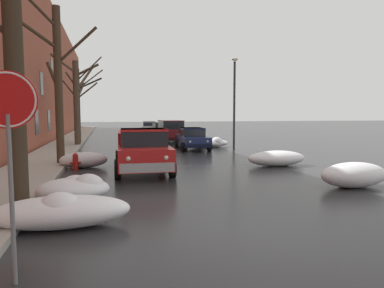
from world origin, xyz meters
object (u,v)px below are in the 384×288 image
object	(u,v)px
sedan_green_parked_far_down_block	(162,129)
street_lamp_post	(234,99)
stop_sign_at_corner	(8,120)
pickup_truck_red_approaching_near_lane	(143,150)
sedan_darkblue_parked_kerbside_close	(192,138)
suv_maroon_parked_kerbside_mid	(171,131)
bare_tree_second_along_sidewalk	(57,80)
sedan_white_queued_behind_truck	(149,127)
bare_tree_mid_block	(77,98)
bare_tree_far_down_block	(79,102)
bare_tree_at_the_corner	(12,47)
fire_hydrant	(75,162)

from	to	relation	value
sedan_green_parked_far_down_block	street_lamp_post	bearing A→B (deg)	-80.58
street_lamp_post	stop_sign_at_corner	bearing A→B (deg)	-120.42
pickup_truck_red_approaching_near_lane	sedan_darkblue_parked_kerbside_close	distance (m)	9.06
sedan_green_parked_far_down_block	suv_maroon_parked_kerbside_mid	bearing A→B (deg)	-93.59
pickup_truck_red_approaching_near_lane	street_lamp_post	distance (m)	9.77
pickup_truck_red_approaching_near_lane	sedan_darkblue_parked_kerbside_close	xyz separation A→B (m)	(4.05, 8.10, -0.13)
bare_tree_second_along_sidewalk	suv_maroon_parked_kerbside_mid	xyz separation A→B (m)	(7.12, 11.16, -2.81)
sedan_darkblue_parked_kerbside_close	sedan_white_queued_behind_truck	bearing A→B (deg)	91.06
bare_tree_mid_block	bare_tree_far_down_block	bearing A→B (deg)	87.77
bare_tree_far_down_block	suv_maroon_parked_kerbside_mid	bearing A→B (deg)	0.61
sedan_white_queued_behind_truck	bare_tree_second_along_sidewalk	bearing A→B (deg)	-105.75
bare_tree_mid_block	pickup_truck_red_approaching_near_lane	size ratio (longest dim) A/B	1.21
bare_tree_at_the_corner	sedan_green_parked_far_down_block	world-z (taller)	bare_tree_at_the_corner
bare_tree_second_along_sidewalk	sedan_green_parked_far_down_block	size ratio (longest dim) A/B	1.74
pickup_truck_red_approaching_near_lane	suv_maroon_parked_kerbside_mid	bearing A→B (deg)	74.95
bare_tree_mid_block	sedan_darkblue_parked_kerbside_close	xyz separation A→B (m)	(7.40, -4.08, -2.67)
suv_maroon_parked_kerbside_mid	street_lamp_post	bearing A→B (deg)	-67.41
stop_sign_at_corner	bare_tree_at_the_corner	bearing A→B (deg)	101.89
bare_tree_far_down_block	street_lamp_post	distance (m)	11.90
stop_sign_at_corner	bare_tree_far_down_block	bearing A→B (deg)	91.66
bare_tree_far_down_block	sedan_white_queued_behind_truck	size ratio (longest dim) A/B	1.47
bare_tree_at_the_corner	fire_hydrant	world-z (taller)	bare_tree_at_the_corner
sedan_darkblue_parked_kerbside_close	fire_hydrant	xyz separation A→B (m)	(-6.71, -6.97, -0.40)
bare_tree_mid_block	street_lamp_post	world-z (taller)	bare_tree_mid_block
suv_maroon_parked_kerbside_mid	stop_sign_at_corner	world-z (taller)	stop_sign_at_corner
bare_tree_far_down_block	fire_hydrant	bearing A→B (deg)	-87.06
bare_tree_second_along_sidewalk	bare_tree_mid_block	size ratio (longest dim) A/B	1.18
pickup_truck_red_approaching_near_lane	suv_maroon_parked_kerbside_mid	world-z (taller)	suv_maroon_parked_kerbside_mid
stop_sign_at_corner	sedan_green_parked_far_down_block	bearing A→B (deg)	77.18
bare_tree_far_down_block	sedan_darkblue_parked_kerbside_close	size ratio (longest dim) A/B	1.54
bare_tree_second_along_sidewalk	stop_sign_at_corner	world-z (taller)	bare_tree_second_along_sidewalk
suv_maroon_parked_kerbside_mid	pickup_truck_red_approaching_near_lane	bearing A→B (deg)	-105.05
fire_hydrant	sedan_green_parked_far_down_block	bearing A→B (deg)	71.21
bare_tree_mid_block	stop_sign_at_corner	xyz separation A→B (m)	(0.70, -20.91, -1.19)
bare_tree_second_along_sidewalk	bare_tree_mid_block	bearing A→B (deg)	89.47
sedan_green_parked_far_down_block	stop_sign_at_corner	distance (m)	30.67
bare_tree_at_the_corner	fire_hydrant	xyz separation A→B (m)	(0.77, 6.15, -3.47)
bare_tree_at_the_corner	sedan_darkblue_parked_kerbside_close	distance (m)	15.41
sedan_darkblue_parked_kerbside_close	stop_sign_at_corner	size ratio (longest dim) A/B	1.49
sedan_white_queued_behind_truck	bare_tree_at_the_corner	bearing A→B (deg)	-102.24
sedan_white_queued_behind_truck	suv_maroon_parked_kerbside_mid	bearing A→B (deg)	-90.02
sedan_darkblue_parked_kerbside_close	sedan_white_queued_behind_truck	xyz separation A→B (m)	(-0.37, 19.69, 0.00)
bare_tree_second_along_sidewalk	pickup_truck_red_approaching_near_lane	distance (m)	5.17
pickup_truck_red_approaching_near_lane	street_lamp_post	size ratio (longest dim) A/B	0.90
bare_tree_mid_block	bare_tree_at_the_corner	bearing A→B (deg)	-90.26
stop_sign_at_corner	street_lamp_post	world-z (taller)	street_lamp_post
bare_tree_at_the_corner	sedan_green_parked_far_down_block	size ratio (longest dim) A/B	1.73
bare_tree_second_along_sidewalk	sedan_green_parked_far_down_block	xyz separation A→B (m)	(7.59, 18.61, -3.05)
sedan_green_parked_far_down_block	fire_hydrant	world-z (taller)	sedan_green_parked_far_down_block
stop_sign_at_corner	fire_hydrant	bearing A→B (deg)	90.05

